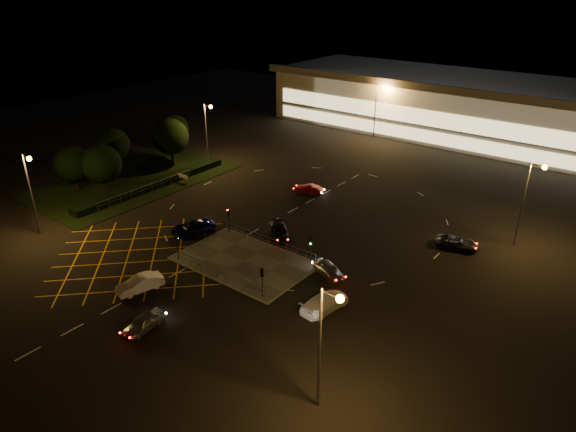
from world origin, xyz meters
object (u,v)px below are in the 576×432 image
Objects in this scene: signal_sw at (177,240)px; signal_ne at (311,245)px; signal_se at (262,277)px; car_queue_white at (140,284)px; signal_nw at (229,215)px; car_far_dkgrey at (280,232)px; car_right_silver at (329,269)px; car_near_silver at (144,322)px; car_east_grey at (457,243)px; car_circ_red at (309,189)px; car_approach_white at (325,302)px; car_left_blue at (193,227)px.

signal_sw is 14.41m from signal_ne.
signal_se reaches higher than car_queue_white.
signal_nw is 0.69× the size of car_far_dkgrey.
car_near_silver is at bearing 176.46° from car_right_silver.
signal_nw is 26.56m from car_east_grey.
car_circ_red is at bearing 126.18° from signal_ne.
car_queue_white is 0.87× the size of car_approach_white.
car_right_silver is at bearing -2.65° from signal_nw.
car_circ_red is 0.83× the size of car_east_grey.
car_right_silver is (7.82, 17.36, 0.01)m from car_near_silver.
signal_nw is at bearing 112.09° from car_queue_white.
car_left_blue reaches higher than car_circ_red.
car_near_silver is at bearing -33.92° from car_left_blue.
car_far_dkgrey is (-1.47, 21.05, -0.03)m from car_near_silver.
car_queue_white is at bearing -44.28° from car_left_blue.
car_approach_white is (5.79, 2.06, -1.60)m from signal_se.
signal_se is 0.59× the size of car_approach_white.
car_far_dkgrey is 14.03m from car_circ_red.
car_approach_white is (17.79, 2.06, -1.60)m from signal_sw.
car_queue_white is (-10.34, -6.40, -1.61)m from signal_se.
signal_sw reaches higher than car_left_blue.
signal_ne is 15.79m from car_left_blue.
car_queue_white is 34.84m from car_east_grey.
car_east_grey is at bearing 67.69° from car_queue_white.
signal_sw and signal_se have the same top height.
signal_se is at bearing 9.17° from car_circ_red.
car_left_blue is at bearing 116.60° from car_right_silver.
car_right_silver reaches higher than car_east_grey.
signal_sw and signal_ne have the same top height.
car_circ_red is 22.94m from car_east_grey.
car_east_grey is 19.77m from car_approach_white.
car_left_blue is 1.00× the size of car_approach_white.
car_circ_red is (0.26, 24.03, -1.72)m from signal_sw.
car_east_grey is at bearing -10.18° from car_right_silver.
car_left_blue is at bearing 118.98° from car_near_silver.
car_queue_white is at bearing 157.02° from car_right_silver.
car_far_dkgrey is 1.15× the size of car_circ_red.
car_right_silver reaches higher than car_circ_red.
car_queue_white is at bearing 140.20° from car_near_silver.
signal_sw is 0.69× the size of car_far_dkgrey.
signal_sw is 12.33m from car_near_silver.
signal_ne is (12.00, 7.99, 0.00)m from signal_sw.
car_right_silver is (13.09, 13.70, -0.06)m from car_queue_white.
car_near_silver is 18.66m from car_left_blue.
signal_nw is 0.59× the size of car_left_blue.
car_queue_white is at bearing 104.56° from signal_sw.
car_east_grey reaches higher than car_circ_red.
signal_nw is at bearing -90.00° from signal_sw.
car_approach_white reaches higher than car_circ_red.
car_circ_red is at bearing 67.99° from car_east_grey.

